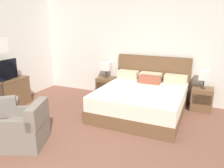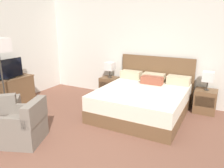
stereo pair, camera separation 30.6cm
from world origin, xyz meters
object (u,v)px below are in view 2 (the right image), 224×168
nightstand_right (205,101)px  table_lamp_left (110,67)px  dresser (10,92)px  nightstand_left (110,87)px  armchair_companion (24,127)px  bed (143,100)px  armchair_by_window (1,115)px  table_lamp_right (208,77)px  tv (7,69)px

nightstand_right → table_lamp_left: (-2.51, 0.00, 0.58)m
table_lamp_left → dresser: table_lamp_left is taller
nightstand_left → dresser: 2.58m
armchair_companion → bed: bearing=56.9°
armchair_by_window → dresser: bearing=134.3°
nightstand_right → nightstand_left: bearing=180.0°
nightstand_right → armchair_by_window: size_ratio=0.56×
table_lamp_right → tv: 4.70m
armchair_companion → armchair_by_window: bearing=170.2°
table_lamp_right → tv: bearing=-157.1°
table_lamp_right → armchair_by_window: size_ratio=0.44×
nightstand_right → armchair_by_window: 4.40m
nightstand_left → dresser: bearing=-134.8°
table_lamp_left → armchair_companion: size_ratio=0.48×
bed → nightstand_right: size_ratio=3.81×
dresser → armchair_companion: (1.68, -1.04, -0.08)m
table_lamp_left → armchair_companion: bearing=-92.8°
nightstand_right → armchair_companion: (-2.65, -2.87, 0.01)m
table_lamp_left → nightstand_left: bearing=-90.0°
dresser → bed: bearing=19.7°
dresser → nightstand_right: bearing=22.9°
bed → table_lamp_right: bed is taller
table_lamp_right → tv: (-4.32, -1.83, 0.08)m
table_lamp_left → armchair_companion: (-0.14, -2.88, -0.57)m
dresser → armchair_by_window: 1.27m
table_lamp_left → dresser: bearing=-134.8°
table_lamp_right → armchair_companion: size_ratio=0.48×
nightstand_left → bed: bearing=-30.2°
table_lamp_right → bed: bearing=-149.7°
dresser → armchair_companion: size_ratio=1.34×
armchair_by_window → armchair_companion: (0.79, -0.14, 0.00)m
nightstand_right → table_lamp_right: size_ratio=1.27×
nightstand_right → table_lamp_right: 0.58m
bed → table_lamp_right: bearing=30.3°
nightstand_left → table_lamp_left: 0.58m
nightstand_left → armchair_companion: 2.88m
table_lamp_right → table_lamp_left: bearing=180.0°
table_lamp_left → armchair_companion: 2.93m
tv → armchair_by_window: 1.42m
bed → table_lamp_left: (-1.26, 0.73, 0.53)m
armchair_companion → nightstand_right: bearing=47.3°
table_lamp_right → tv: size_ratio=0.51×
nightstand_left → armchair_companion: bearing=-92.8°
dresser → nightstand_left: bearing=45.2°
table_lamp_right → nightstand_left: bearing=-180.0°
bed → armchair_companion: bearing=-123.1°
nightstand_left → nightstand_right: 2.51m
table_lamp_left → dresser: (-1.82, -1.83, -0.49)m
bed → nightstand_right: (1.25, 0.73, -0.05)m
dresser → armchair_by_window: size_ratio=1.24×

